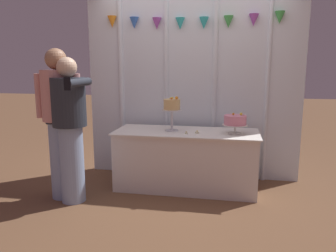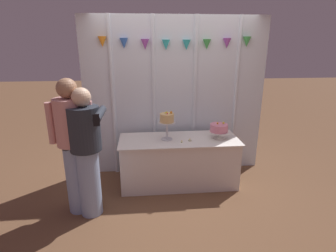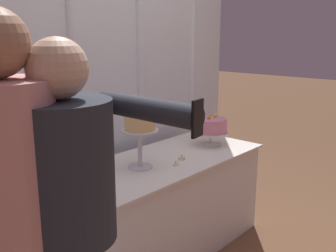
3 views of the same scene
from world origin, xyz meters
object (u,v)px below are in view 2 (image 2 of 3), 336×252
(tealight_far_left, at_px, (182,142))
(tealight_near_left, at_px, (190,140))
(cake_display_nearright, at_px, (219,129))
(guest_man_dark_suit, at_px, (73,143))
(cake_table, at_px, (179,161))
(guest_man_pink_jacket, at_px, (86,149))
(cake_display_nearleft, at_px, (167,120))

(tealight_far_left, height_order, tealight_near_left, tealight_near_left)
(cake_display_nearright, relative_size, tealight_near_left, 5.78)
(cake_display_nearright, height_order, guest_man_dark_suit, guest_man_dark_suit)
(cake_table, distance_m, guest_man_dark_suit, 1.59)
(tealight_far_left, distance_m, guest_man_pink_jacket, 1.33)
(cake_table, relative_size, cake_display_nearleft, 4.08)
(cake_table, bearing_deg, guest_man_pink_jacket, -151.29)
(cake_display_nearright, height_order, guest_man_pink_jacket, guest_man_pink_jacket)
(tealight_near_left, distance_m, guest_man_dark_suit, 1.60)
(cake_table, height_order, guest_man_dark_suit, guest_man_dark_suit)
(cake_display_nearright, xyz_separation_m, tealight_near_left, (-0.44, -0.07, -0.14))
(cake_table, height_order, guest_man_pink_jacket, guest_man_pink_jacket)
(cake_table, bearing_deg, cake_display_nearright, -3.64)
(tealight_far_left, bearing_deg, cake_display_nearright, 11.31)
(tealight_near_left, xyz_separation_m, guest_man_dark_suit, (-1.52, -0.46, 0.20))
(cake_display_nearright, relative_size, guest_man_dark_suit, 0.17)
(guest_man_dark_suit, bearing_deg, tealight_far_left, 16.59)
(guest_man_dark_suit, relative_size, guest_man_pink_jacket, 1.06)
(cake_table, distance_m, cake_display_nearleft, 0.69)
(cake_table, relative_size, guest_man_dark_suit, 1.03)
(tealight_near_left, height_order, guest_man_dark_suit, guest_man_dark_suit)
(cake_table, bearing_deg, cake_display_nearleft, -179.12)
(cake_table, bearing_deg, guest_man_dark_suit, -157.64)
(tealight_far_left, bearing_deg, cake_table, 97.20)
(cake_table, xyz_separation_m, tealight_near_left, (0.14, -0.10, 0.37))
(cake_display_nearright, bearing_deg, guest_man_pink_jacket, -160.82)
(cake_table, relative_size, guest_man_pink_jacket, 1.09)
(cake_table, relative_size, tealight_far_left, 46.16)
(cake_display_nearright, height_order, tealight_near_left, cake_display_nearright)
(cake_display_nearleft, distance_m, guest_man_dark_suit, 1.32)
(guest_man_dark_suit, bearing_deg, cake_table, 22.36)
(cake_display_nearright, relative_size, tealight_far_left, 7.81)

